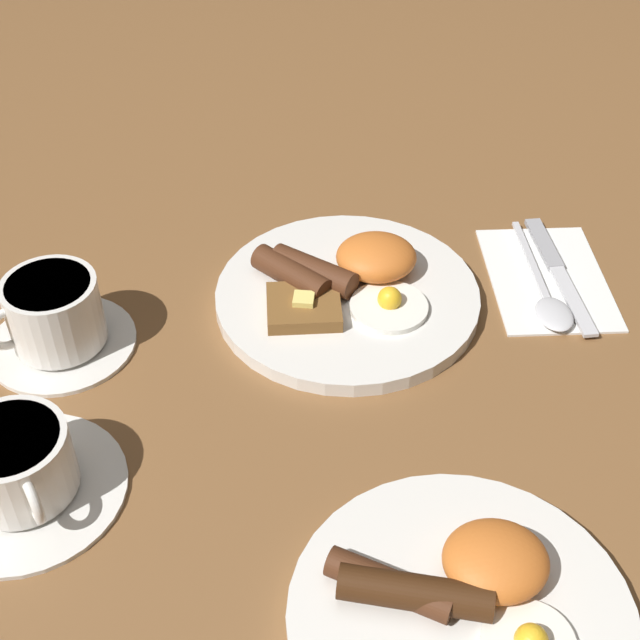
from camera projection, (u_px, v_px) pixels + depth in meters
name	position (u px, v px, depth m)	size (l,w,h in m)	color
ground_plane	(347.00, 302.00, 0.90)	(3.00, 3.00, 0.00)	brown
breakfast_plate_near	(347.00, 289.00, 0.90)	(0.27, 0.27, 0.05)	silver
breakfast_plate_far	(463.00, 608.00, 0.63)	(0.25, 0.25, 0.05)	silver
teacup_near	(55.00, 319.00, 0.83)	(0.14, 0.14, 0.08)	silver
teacup_far	(19.00, 470.00, 0.71)	(0.17, 0.17, 0.07)	silver
napkin	(547.00, 277.00, 0.93)	(0.12, 0.17, 0.01)	white
knife	(556.00, 267.00, 0.94)	(0.03, 0.19, 0.01)	silver
spoon	(549.00, 302.00, 0.89)	(0.04, 0.18, 0.01)	silver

